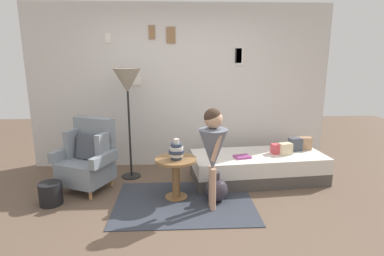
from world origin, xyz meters
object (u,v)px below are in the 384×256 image
armchair (88,158)px  daybed (258,167)px  demijohn_near (216,189)px  person_child (213,145)px  floor_lamp (127,85)px  magazine_basket (51,194)px  book_on_daybed (242,157)px  vase_striped (176,151)px  side_table (176,170)px

armchair → daybed: 2.42m
demijohn_near → person_child: bearing=-110.6°
person_child → floor_lamp: bearing=136.1°
magazine_basket → book_on_daybed: bearing=11.2°
daybed → vase_striped: (-1.19, -0.57, 0.44)m
daybed → vase_striped: vase_striped is taller
person_child → book_on_daybed: (0.50, 0.70, -0.38)m
armchair → demijohn_near: size_ratio=2.55×
armchair → vase_striped: armchair is taller
side_table → armchair: bearing=162.6°
vase_striped → demijohn_near: vase_striped is taller
vase_striped → demijohn_near: bearing=-8.8°
armchair → vase_striped: 1.29m
armchair → demijohn_near: 1.79m
side_table → vase_striped: size_ratio=2.03×
magazine_basket → vase_striped: bearing=2.7°
floor_lamp → person_child: floor_lamp is taller
armchair → floor_lamp: (0.51, 0.39, 0.96)m
person_child → side_table: bearing=144.1°
vase_striped → person_child: bearing=-33.7°
vase_striped → floor_lamp: size_ratio=0.16×
floor_lamp → magazine_basket: floor_lamp is taller
vase_striped → floor_lamp: floor_lamp is taller
person_child → demijohn_near: person_child is taller
floor_lamp → magazine_basket: 1.76m
magazine_basket → demijohn_near: bearing=-0.1°
person_child → armchair: bearing=157.1°
floor_lamp → person_child: size_ratio=1.33×
daybed → magazine_basket: bearing=-166.8°
armchair → magazine_basket: 0.67m
floor_lamp → book_on_daybed: size_ratio=7.40×
daybed → side_table: 1.33m
vase_striped → floor_lamp: (-0.69, 0.79, 0.75)m
armchair → book_on_daybed: 2.13m
vase_striped → demijohn_near: 0.71m
armchair → person_child: (1.63, -0.69, 0.36)m
floor_lamp → person_child: bearing=-43.9°
armchair → side_table: armchair is taller
side_table → magazine_basket: side_table is taller
floor_lamp → vase_striped: bearing=-48.9°
floor_lamp → demijohn_near: (1.19, -0.87, -1.25)m
daybed → vase_striped: size_ratio=7.45×
vase_striped → person_child: (0.42, -0.28, 0.15)m
side_table → daybed: bearing=24.2°
person_child → magazine_basket: bearing=174.0°
daybed → person_child: person_child is taller
vase_striped → person_child: size_ratio=0.22×
person_child → demijohn_near: size_ratio=3.23×
armchair → floor_lamp: floor_lamp is taller
demijohn_near → floor_lamp: bearing=143.9°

